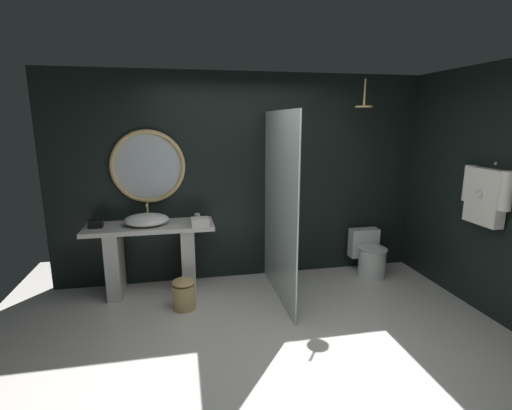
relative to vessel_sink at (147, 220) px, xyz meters
name	(u,v)px	position (x,y,z in m)	size (l,w,h in m)	color
ground_plane	(284,357)	(1.22, -1.54, -0.91)	(5.76, 5.76, 0.00)	silver
back_wall_panel	(246,178)	(1.22, 0.36, 0.39)	(4.80, 0.10, 2.60)	black
side_wall_right	(471,187)	(3.57, -0.78, 0.39)	(0.10, 2.47, 2.60)	black
vanity_counter	(152,252)	(0.03, 0.02, -0.40)	(1.46, 0.53, 0.84)	silver
vessel_sink	(147,220)	(0.00, 0.00, 0.00)	(0.51, 0.41, 0.23)	white
tumbler_cup	(197,218)	(0.58, 0.03, -0.02)	(0.07, 0.07, 0.10)	silver
tissue_box	(96,224)	(-0.56, 0.02, -0.02)	(0.15, 0.12, 0.09)	black
round_wall_mirror	(148,167)	(0.03, 0.27, 0.58)	(0.87, 0.05, 0.87)	tan
shower_glass_panel	(279,208)	(1.48, -0.38, 0.16)	(0.02, 1.38, 2.13)	silver
rain_shower_head	(364,104)	(2.59, -0.06, 1.30)	(0.20, 0.20, 0.33)	tan
hanging_bathrobe	(486,194)	(3.43, -1.14, 0.38)	(0.20, 0.59, 0.64)	tan
toilet	(369,255)	(2.83, 0.01, -0.64)	(0.39, 0.54, 0.58)	white
waste_bin	(184,294)	(0.38, -0.48, -0.73)	(0.25, 0.25, 0.35)	tan
folded_hand_towel	(200,222)	(0.60, -0.14, -0.02)	(0.20, 0.17, 0.09)	silver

